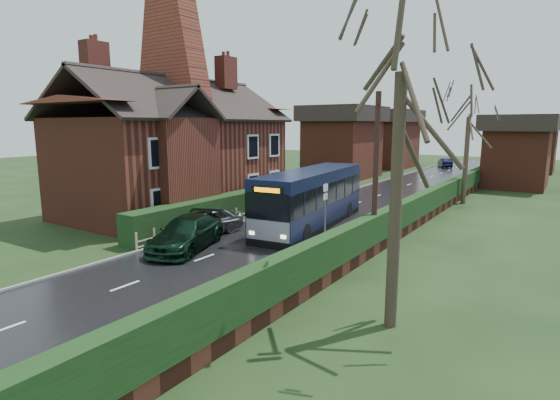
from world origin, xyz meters
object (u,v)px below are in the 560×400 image
Objects in this scene: car_green at (187,233)px; bus at (311,199)px; bus_stop_sign at (325,204)px; car_silver at (205,221)px; brick_house at (176,144)px; telegraph_pole at (376,175)px.

bus is at bearing 51.97° from car_green.
car_silver is at bearing -168.57° from bus_stop_sign.
car_silver is at bearing -32.41° from brick_house.
brick_house reaches higher than bus_stop_sign.
car_green is 0.72× the size of telegraph_pole.
car_silver is at bearing -133.74° from bus.
car_green reaches higher than car_silver.
brick_house reaches higher than bus.
bus_stop_sign is (2.40, -2.88, 0.36)m from bus.
bus is (9.54, 1.00, -2.81)m from brick_house.
car_green is at bearing -177.00° from telegraph_pole.
bus is 2.56× the size of car_silver.
car_silver is 0.82× the size of car_green.
car_green is 6.58m from bus_stop_sign.
brick_house is 2.09× the size of telegraph_pole.
brick_house is 14.74m from telegraph_pole.
bus reaches higher than car_silver.
brick_house is 10.08m from car_green.
brick_house is at bearing 161.95° from car_silver.
telegraph_pole is (2.60, -0.41, 1.62)m from bus_stop_sign.
car_green is at bearing -50.12° from car_silver.
telegraph_pole reaches higher than bus.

